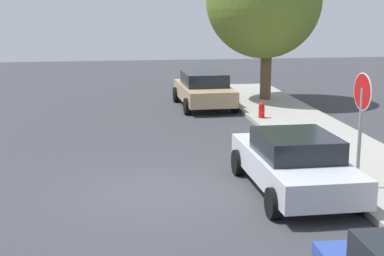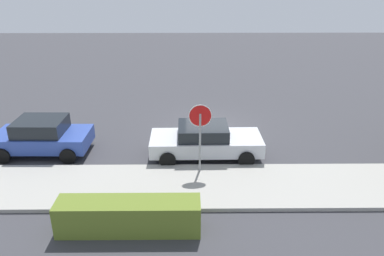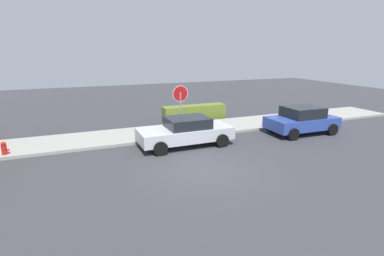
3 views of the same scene
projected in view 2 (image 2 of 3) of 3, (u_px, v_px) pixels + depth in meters
ground_plane at (212, 127)px, 18.32m from camera, size 60.00×60.00×0.00m
sidewalk_curb at (221, 186)px, 13.23m from camera, size 32.00×2.94×0.14m
stop_sign at (200, 127)px, 13.46m from camera, size 0.84×0.08×2.75m
parked_car_silver at (205, 140)px, 15.22m from camera, size 4.53×2.11×1.39m
parked_car_blue at (42, 136)px, 15.50m from camera, size 3.87×2.16×1.50m
front_yard_hedge at (129, 216)px, 10.90m from camera, size 4.18×0.91×1.00m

